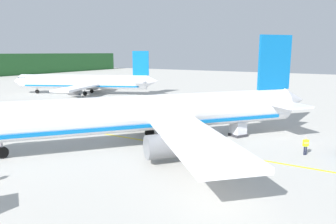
% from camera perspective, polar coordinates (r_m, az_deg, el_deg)
% --- Properties ---
extents(ground, '(240.00, 320.00, 0.20)m').
position_cam_1_polar(ground, '(61.11, -15.53, 0.84)').
color(ground, '#B7B5AD').
extents(airliner_foreground, '(34.08, 30.10, 11.90)m').
position_cam_1_polar(airliner_foreground, '(34.28, -3.64, -0.30)').
color(airliner_foreground, white).
rests_on(airliner_foreground, ground).
extents(airliner_mid_apron, '(28.35, 33.68, 10.15)m').
position_cam_1_polar(airliner_mid_apron, '(78.52, -14.63, 5.18)').
color(airliner_mid_apron, white).
rests_on(airliner_mid_apron, ground).
extents(cargo_container_near, '(2.26, 2.26, 2.08)m').
position_cam_1_polar(cargo_container_near, '(38.96, 12.44, -2.81)').
color(cargo_container_near, '#333338').
rests_on(cargo_container_near, ground).
extents(crew_marshaller, '(0.43, 0.55, 1.76)m').
position_cam_1_polar(crew_marshaller, '(33.93, 23.35, -5.35)').
color(crew_marshaller, '#191E33').
rests_on(crew_marshaller, ground).
extents(apron_guide_line, '(0.30, 60.00, 0.01)m').
position_cam_1_polar(apron_guide_line, '(33.63, 3.96, -6.46)').
color(apron_guide_line, yellow).
rests_on(apron_guide_line, ground).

